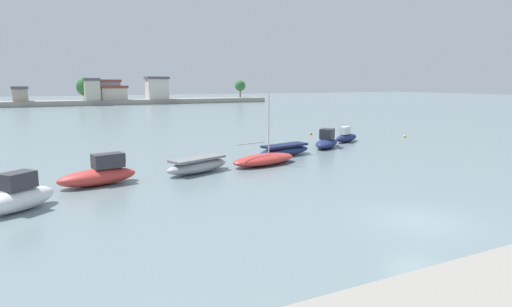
{
  "coord_description": "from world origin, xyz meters",
  "views": [
    {
      "loc": [
        -13.97,
        -12.27,
        5.87
      ],
      "look_at": [
        -0.79,
        14.2,
        0.85
      ],
      "focal_mm": 29.18,
      "sensor_mm": 36.0,
      "label": 1
    }
  ],
  "objects": [
    {
      "name": "moored_boat_2",
      "position": [
        -5.4,
        13.61,
        0.48
      ],
      "size": [
        5.08,
        3.18,
        1.01
      ],
      "rotation": [
        0.0,
        0.0,
        0.37
      ],
      "color": "#9E9EA3",
      "rests_on": "ground"
    },
    {
      "name": "distant_shoreline",
      "position": [
        -6.48,
        108.04,
        2.72
      ],
      "size": [
        93.88,
        8.43,
        8.34
      ],
      "color": "gray",
      "rests_on": "ground"
    },
    {
      "name": "moored_boat_4",
      "position": [
        3.07,
        16.69,
        0.44
      ],
      "size": [
        5.34,
        2.67,
        0.94
      ],
      "rotation": [
        0.0,
        0.0,
        0.22
      ],
      "color": "navy",
      "rests_on": "ground"
    },
    {
      "name": "moored_boat_5",
      "position": [
        8.7,
        18.69,
        0.58
      ],
      "size": [
        4.48,
        4.06,
        1.74
      ],
      "rotation": [
        0.0,
        0.0,
        0.68
      ],
      "color": "navy",
      "rests_on": "ground"
    },
    {
      "name": "moored_boat_6",
      "position": [
        12.69,
        20.89,
        0.53
      ],
      "size": [
        3.86,
        2.47,
        1.56
      ],
      "rotation": [
        0.0,
        0.0,
        0.4
      ],
      "color": "navy",
      "rests_on": "ground"
    },
    {
      "name": "moored_boat_3",
      "position": [
        -0.23,
        14.01,
        0.41
      ],
      "size": [
        5.69,
        3.14,
        5.09
      ],
      "rotation": [
        0.0,
        0.0,
        0.22
      ],
      "color": "#C63833",
      "rests_on": "ground"
    },
    {
      "name": "ground_plane",
      "position": [
        0.0,
        0.0,
        0.0
      ],
      "size": [
        400.0,
        400.0,
        0.0
      ],
      "primitive_type": "plane",
      "color": "slate"
    },
    {
      "name": "moored_boat_0",
      "position": [
        -15.53,
        9.33,
        0.68
      ],
      "size": [
        3.72,
        3.36,
        1.83
      ],
      "rotation": [
        0.0,
        0.0,
        0.67
      ],
      "color": "white",
      "rests_on": "ground"
    },
    {
      "name": "moored_boat_1",
      "position": [
        -11.59,
        12.99,
        0.62
      ],
      "size": [
        4.78,
        2.66,
        1.79
      ],
      "rotation": [
        0.0,
        0.0,
        0.23
      ],
      "color": "#C63833",
      "rests_on": "ground"
    },
    {
      "name": "mooring_buoy_0",
      "position": [
        20.59,
        20.76,
        0.15
      ],
      "size": [
        0.31,
        0.31,
        0.31
      ],
      "primitive_type": "sphere",
      "color": "yellow",
      "rests_on": "ground"
    },
    {
      "name": "mooring_buoy_1",
      "position": [
        12.87,
        27.43,
        0.14
      ],
      "size": [
        0.29,
        0.29,
        0.29
      ],
      "primitive_type": "sphere",
      "color": "orange",
      "rests_on": "ground"
    }
  ]
}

